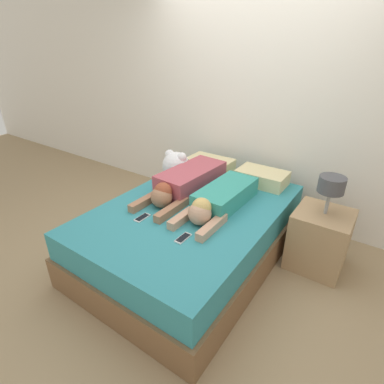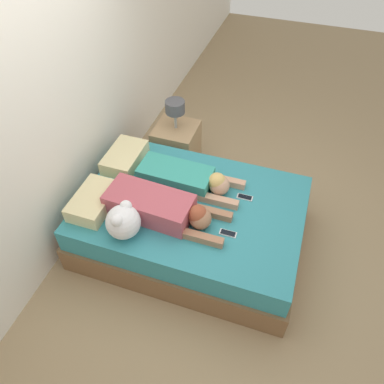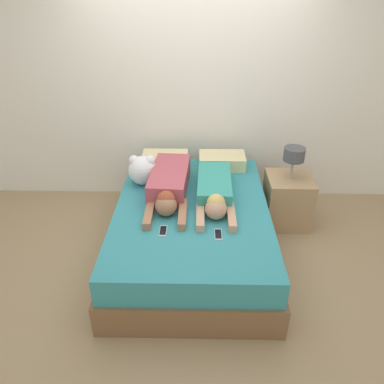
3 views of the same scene
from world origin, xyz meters
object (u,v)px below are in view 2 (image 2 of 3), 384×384
(person_right, at_px, (188,178))
(nightstand, at_px, (176,145))
(person_left, at_px, (161,208))
(plush_toy, at_px, (123,221))
(cell_phone_left, at_px, (228,233))
(cell_phone_right, at_px, (245,197))
(bed, at_px, (192,222))
(pillow_head_right, at_px, (125,157))
(pillow_head_left, at_px, (94,201))

(person_right, xyz_separation_m, nightstand, (0.82, 0.43, -0.32))
(person_left, distance_m, plush_toy, 0.36)
(person_left, xyz_separation_m, cell_phone_left, (-0.01, -0.62, -0.10))
(cell_phone_left, xyz_separation_m, cell_phone_right, (0.46, -0.04, 0.00))
(cell_phone_left, relative_size, plush_toy, 0.48)
(plush_toy, bearing_deg, bed, -40.12)
(bed, distance_m, nightstand, 1.17)
(cell_phone_left, distance_m, nightstand, 1.60)
(pillow_head_right, height_order, person_right, person_right)
(pillow_head_right, bearing_deg, pillow_head_left, 180.00)
(bed, relative_size, pillow_head_right, 4.14)
(person_left, relative_size, nightstand, 1.23)
(cell_phone_left, relative_size, nightstand, 0.17)
(cell_phone_right, relative_size, nightstand, 0.17)
(person_left, relative_size, person_right, 1.10)
(person_right, relative_size, plush_toy, 3.26)
(plush_toy, xyz_separation_m, nightstand, (1.54, 0.11, -0.39))
(person_right, height_order, cell_phone_left, person_right)
(person_left, height_order, cell_phone_left, person_left)
(pillow_head_left, xyz_separation_m, plush_toy, (-0.19, -0.40, 0.08))
(cell_phone_right, bearing_deg, plush_toy, 130.09)
(pillow_head_right, height_order, plush_toy, plush_toy)
(bed, height_order, pillow_head_left, pillow_head_left)
(person_left, xyz_separation_m, nightstand, (1.26, 0.33, -0.34))
(person_right, bearing_deg, bed, -151.80)
(bed, xyz_separation_m, cell_phone_left, (-0.24, -0.41, 0.28))
(pillow_head_right, bearing_deg, bed, -111.05)
(person_left, relative_size, plush_toy, 3.58)
(pillow_head_left, distance_m, person_left, 0.62)
(person_right, bearing_deg, nightstand, 27.66)
(nightstand, bearing_deg, person_left, -165.33)
(person_left, height_order, cell_phone_right, person_left)
(cell_phone_right, bearing_deg, bed, 116.96)
(pillow_head_right, xyz_separation_m, person_right, (-0.11, -0.72, 0.02))
(pillow_head_left, xyz_separation_m, cell_phone_left, (0.08, -1.24, -0.07))
(pillow_head_right, distance_m, plush_toy, 0.93)
(cell_phone_left, bearing_deg, pillow_head_left, 93.86)
(bed, distance_m, pillow_head_right, 0.95)
(plush_toy, height_order, nightstand, nightstand)
(cell_phone_left, height_order, nightstand, nightstand)
(bed, xyz_separation_m, pillow_head_left, (-0.32, 0.83, 0.35))
(bed, relative_size, nightstand, 2.33)
(bed, bearing_deg, cell_phone_left, -120.17)
(pillow_head_left, bearing_deg, person_right, -53.30)
(cell_phone_right, bearing_deg, pillow_head_left, 113.18)
(bed, xyz_separation_m, person_right, (0.21, 0.11, 0.36))
(bed, bearing_deg, person_left, 136.93)
(cell_phone_right, bearing_deg, cell_phone_left, 175.00)
(cell_phone_left, bearing_deg, nightstand, 36.83)
(bed, xyz_separation_m, nightstand, (1.03, 0.54, 0.04))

